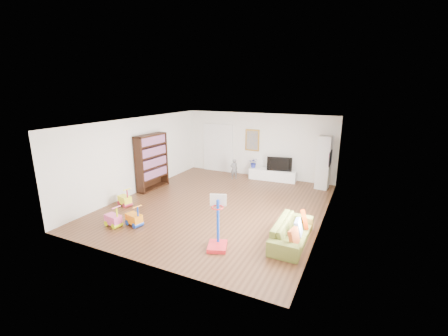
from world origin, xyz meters
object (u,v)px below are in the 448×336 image
at_px(sofa, 292,232).
at_px(basketball_hoop, 217,223).
at_px(media_console, 273,175).
at_px(bookshelf, 152,162).

relative_size(sofa, basketball_hoop, 1.45).
xyz_separation_m(media_console, sofa, (1.94, -4.82, 0.05)).
relative_size(media_console, sofa, 1.01).
bearing_deg(basketball_hoop, bookshelf, 125.56).
height_order(bookshelf, sofa, bookshelf).
relative_size(media_console, basketball_hoop, 1.47).
bearing_deg(basketball_hoop, media_console, 74.09).
height_order(media_console, basketball_hoop, basketball_hoop).
height_order(bookshelf, basketball_hoop, bookshelf).
bearing_deg(bookshelf, basketball_hoop, -32.15).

